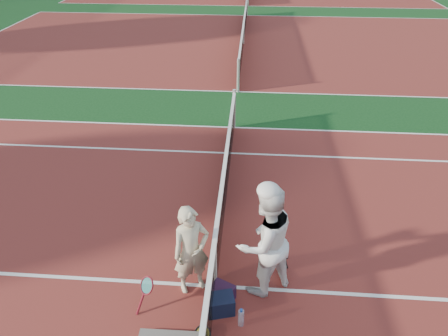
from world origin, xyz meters
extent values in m
plane|color=#0F3915|center=(0.00, 0.00, 0.00)|extent=(130.00, 130.00, 0.00)
cube|color=maroon|center=(0.00, 0.00, 0.00)|extent=(23.77, 10.97, 0.01)
cube|color=maroon|center=(0.00, 13.50, 0.00)|extent=(23.77, 10.97, 0.01)
imported|color=beige|center=(-0.35, -0.02, 0.78)|extent=(0.68, 0.60, 1.56)
imported|color=white|center=(0.73, 0.07, 0.96)|extent=(1.19, 1.14, 1.93)
cube|color=black|center=(0.12, -0.46, 0.16)|extent=(0.45, 0.36, 0.31)
cube|color=#28102B|center=(0.14, -0.23, 0.14)|extent=(0.41, 0.36, 0.28)
cylinder|color=silver|center=(0.43, -0.66, 0.15)|extent=(0.09, 0.09, 0.30)
camera|label=1|loc=(0.45, -4.26, 5.07)|focal=32.00mm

